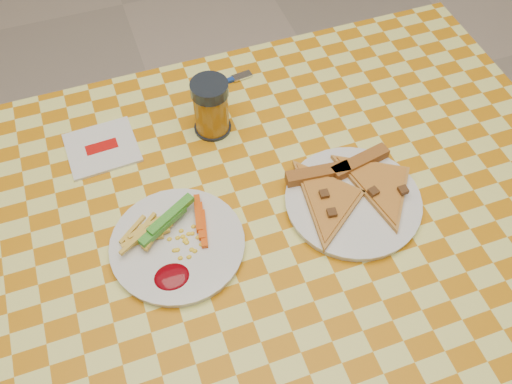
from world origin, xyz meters
TOP-DOWN VIEW (x-y plane):
  - ground at (0.00, 0.00)m, footprint 8.00×8.00m
  - table at (0.00, 0.00)m, footprint 1.28×0.88m
  - plate_left at (-0.13, -0.01)m, footprint 0.23×0.23m
  - plate_right at (0.19, -0.02)m, footprint 0.24×0.24m
  - fries_veggies at (-0.14, 0.01)m, footprint 0.18×0.16m
  - pizza_slices at (0.19, -0.01)m, footprint 0.27×0.25m
  - drink_glass at (0.01, 0.23)m, footprint 0.07×0.07m
  - napkin at (-0.21, 0.25)m, footprint 0.14×0.13m
  - fork at (0.06, 0.35)m, footprint 0.14×0.03m

SIDE VIEW (x-z plane):
  - ground at x=0.00m, z-range 0.00..0.00m
  - table at x=0.00m, z-range 0.30..1.06m
  - napkin at x=-0.21m, z-range 0.76..0.76m
  - fork at x=0.06m, z-range 0.76..0.76m
  - plate_left at x=-0.13m, z-range 0.76..0.77m
  - plate_right at x=0.19m, z-range 0.76..0.77m
  - pizza_slices at x=0.19m, z-range 0.76..0.79m
  - fries_veggies at x=-0.14m, z-range 0.76..0.80m
  - drink_glass at x=0.01m, z-range 0.75..0.87m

